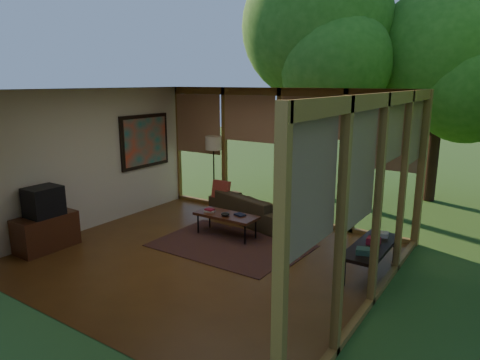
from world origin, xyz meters
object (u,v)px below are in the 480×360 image
Objects in this scene: floor_lamp at (213,147)px; coffee_table at (226,216)px; sofa at (252,208)px; media_cabinet at (46,232)px; television at (44,201)px; side_console at (367,247)px.

coffee_table is at bearing -45.75° from floor_lamp.
media_cabinet is at bearing 72.44° from sofa.
coffee_table is at bearing 45.39° from television.
media_cabinet is at bearing 180.00° from television.
floor_lamp is 1.18× the size of side_console.
floor_lamp reaches higher than side_console.
floor_lamp is at bearing 160.34° from side_console.
floor_lamp is 2.08m from coffee_table.
coffee_table is (2.19, 2.22, -0.46)m from television.
sofa is 1.01m from coffee_table.
television is 0.39× the size of side_console.
media_cabinet is 3.14m from coffee_table.
media_cabinet is at bearing -134.87° from coffee_table.
sofa is 2.95m from side_console.
side_console reaches higher than coffee_table.
floor_lamp is (0.94, 3.52, 1.11)m from media_cabinet.
television is 3.15m from coffee_table.
sofa is 3.90m from television.
floor_lamp is 1.38× the size of coffee_table.
television is (0.02, 0.00, 0.55)m from media_cabinet.
media_cabinet is at bearing -156.48° from side_console.
floor_lamp is at bearing 2.17° from sofa.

